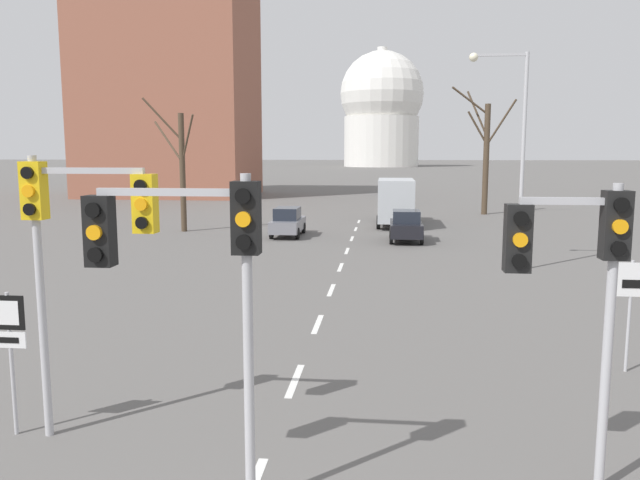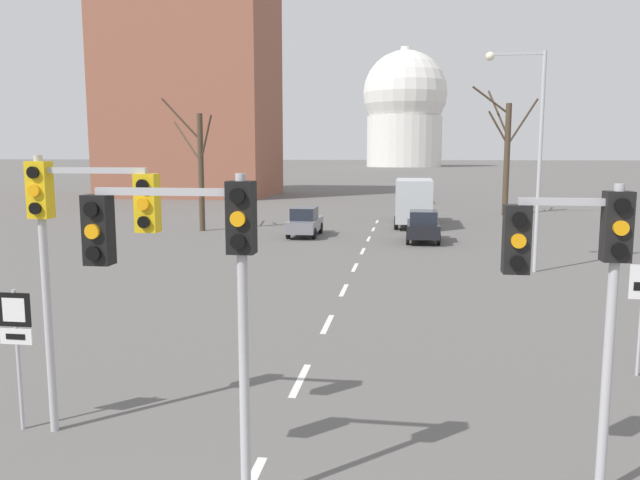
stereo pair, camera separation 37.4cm
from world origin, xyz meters
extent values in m
cube|color=silver|center=(0.00, 7.85, 0.00)|extent=(0.16, 2.00, 0.01)
cube|color=silver|center=(0.00, 12.35, 0.00)|extent=(0.16, 2.00, 0.01)
cube|color=silver|center=(0.00, 16.85, 0.00)|extent=(0.16, 2.00, 0.01)
cube|color=silver|center=(0.00, 21.35, 0.00)|extent=(0.16, 2.00, 0.01)
cube|color=silver|center=(0.00, 25.85, 0.00)|extent=(0.16, 2.00, 0.01)
cube|color=silver|center=(0.00, 30.35, 0.00)|extent=(0.16, 2.00, 0.01)
cube|color=silver|center=(0.00, 34.85, 0.00)|extent=(0.16, 2.00, 0.01)
cube|color=silver|center=(0.00, 39.35, 0.00)|extent=(0.16, 2.00, 0.01)
cylinder|color=#B2B2B7|center=(-3.90, 4.81, 2.43)|extent=(0.14, 0.14, 4.85)
cube|color=yellow|center=(-3.90, 4.81, 4.27)|extent=(0.36, 0.28, 0.96)
cylinder|color=black|center=(-3.90, 4.64, 4.57)|extent=(0.20, 0.06, 0.20)
cylinder|color=orange|center=(-3.90, 4.64, 4.27)|extent=(0.20, 0.06, 0.20)
cylinder|color=black|center=(-3.90, 4.64, 3.97)|extent=(0.20, 0.06, 0.20)
cube|color=#B2B2B7|center=(-2.95, 4.81, 4.60)|extent=(1.90, 0.10, 0.10)
cube|color=yellow|center=(-2.00, 4.81, 4.07)|extent=(0.36, 0.28, 0.96)
cylinder|color=black|center=(-2.00, 4.64, 4.37)|extent=(0.20, 0.06, 0.20)
cylinder|color=orange|center=(-2.00, 4.64, 4.07)|extent=(0.20, 0.06, 0.20)
cylinder|color=black|center=(-2.00, 4.64, 3.77)|extent=(0.20, 0.06, 0.20)
cylinder|color=#B2B2B7|center=(5.07, 3.98, 2.24)|extent=(0.14, 0.14, 4.48)
cube|color=black|center=(5.07, 3.98, 3.90)|extent=(0.36, 0.28, 0.96)
cylinder|color=black|center=(5.07, 3.81, 4.20)|extent=(0.20, 0.06, 0.20)
cylinder|color=orange|center=(5.07, 3.81, 3.90)|extent=(0.20, 0.06, 0.20)
cylinder|color=black|center=(5.07, 3.81, 3.60)|extent=(0.20, 0.06, 0.20)
cube|color=#B2B2B7|center=(4.41, 3.98, 4.23)|extent=(1.31, 0.10, 0.10)
cube|color=black|center=(3.76, 3.98, 3.70)|extent=(0.36, 0.28, 0.96)
cylinder|color=black|center=(3.76, 3.81, 4.00)|extent=(0.20, 0.06, 0.20)
cylinder|color=orange|center=(3.76, 3.81, 3.70)|extent=(0.20, 0.06, 0.20)
cylinder|color=black|center=(3.76, 3.81, 3.40)|extent=(0.20, 0.06, 0.20)
cylinder|color=#B2B2B7|center=(0.08, 3.01, 2.31)|extent=(0.14, 0.14, 4.63)
cube|color=black|center=(0.08, 3.01, 4.05)|extent=(0.36, 0.28, 0.96)
cylinder|color=black|center=(0.08, 2.84, 4.35)|extent=(0.20, 0.06, 0.20)
cylinder|color=orange|center=(0.08, 2.84, 4.05)|extent=(0.20, 0.06, 0.20)
cylinder|color=black|center=(0.08, 2.84, 3.75)|extent=(0.20, 0.06, 0.20)
cube|color=#B2B2B7|center=(-0.92, 3.01, 4.38)|extent=(2.01, 0.10, 0.10)
cube|color=black|center=(-1.93, 3.01, 3.85)|extent=(0.36, 0.28, 0.96)
cylinder|color=black|center=(-1.93, 2.84, 4.15)|extent=(0.20, 0.06, 0.20)
cylinder|color=orange|center=(-1.93, 2.84, 3.85)|extent=(0.20, 0.06, 0.20)
cylinder|color=black|center=(-1.93, 2.84, 3.55)|extent=(0.20, 0.06, 0.20)
cylinder|color=#B2B2B7|center=(-4.49, 4.78, 1.27)|extent=(0.07, 0.07, 2.54)
cube|color=black|center=(-4.49, 4.76, 2.19)|extent=(0.60, 0.03, 0.60)
cube|color=white|center=(-4.49, 4.74, 2.19)|extent=(0.42, 0.01, 0.42)
cube|color=white|center=(-4.49, 4.76, 1.71)|extent=(0.60, 0.03, 0.28)
cube|color=black|center=(-4.49, 4.74, 1.71)|extent=(0.36, 0.01, 0.10)
cylinder|color=#B2B2B7|center=(7.44, 21.42, 4.44)|extent=(0.16, 0.16, 8.87)
cube|color=#B2B2B7|center=(6.39, 21.42, 8.77)|extent=(2.10, 0.10, 0.10)
sphere|color=#F2EAC6|center=(5.34, 21.42, 8.69)|extent=(0.36, 0.36, 0.36)
cube|color=slate|center=(-3.82, 31.10, 0.67)|extent=(1.61, 4.20, 0.68)
cube|color=#1E232D|center=(-3.82, 30.89, 1.35)|extent=(1.37, 2.02, 0.70)
cylinder|color=black|center=(-4.57, 32.40, 0.33)|extent=(0.18, 0.65, 0.65)
cylinder|color=black|center=(-3.06, 32.40, 0.33)|extent=(0.18, 0.65, 0.65)
cylinder|color=black|center=(-4.57, 29.80, 0.33)|extent=(0.18, 0.65, 0.65)
cylinder|color=black|center=(-3.06, 29.80, 0.33)|extent=(0.18, 0.65, 0.65)
cube|color=navy|center=(2.77, 68.18, 0.60)|extent=(1.81, 3.93, 0.57)
cube|color=#1E232D|center=(2.77, 67.99, 1.16)|extent=(1.54, 1.89, 0.56)
cylinder|color=black|center=(1.91, 69.40, 0.32)|extent=(0.18, 0.63, 0.63)
cylinder|color=black|center=(3.62, 69.40, 0.32)|extent=(0.18, 0.63, 0.63)
cylinder|color=black|center=(1.91, 66.96, 0.32)|extent=(0.18, 0.63, 0.63)
cylinder|color=black|center=(3.62, 66.96, 0.32)|extent=(0.18, 0.63, 0.63)
cube|color=#B7B7BC|center=(2.88, 55.98, 0.73)|extent=(1.66, 4.44, 0.73)
cube|color=#1E232D|center=(2.88, 55.75, 1.38)|extent=(1.41, 2.13, 0.57)
cylinder|color=black|center=(2.10, 57.35, 0.36)|extent=(0.18, 0.72, 0.72)
cylinder|color=black|center=(3.66, 57.35, 0.36)|extent=(0.18, 0.72, 0.72)
cylinder|color=black|center=(2.10, 54.60, 0.36)|extent=(0.18, 0.72, 0.72)
cylinder|color=black|center=(3.66, 54.60, 0.36)|extent=(0.18, 0.72, 0.72)
cube|color=black|center=(3.03, 29.61, 0.71)|extent=(1.72, 3.88, 0.72)
cube|color=#1E232D|center=(3.03, 29.42, 1.41)|extent=(1.46, 1.86, 0.67)
cylinder|color=black|center=(2.22, 30.82, 0.35)|extent=(0.18, 0.71, 0.71)
cylinder|color=black|center=(3.84, 30.82, 0.35)|extent=(0.18, 0.71, 0.71)
cylinder|color=black|center=(2.22, 28.41, 0.35)|extent=(0.18, 0.71, 0.71)
cylinder|color=black|center=(3.84, 28.41, 0.35)|extent=(0.18, 0.71, 0.71)
cube|color=#333842|center=(2.55, 40.03, 1.49)|extent=(2.20, 2.00, 2.10)
cube|color=#B2B7BC|center=(2.55, 36.43, 1.79)|extent=(2.30, 5.20, 2.70)
cylinder|color=black|center=(1.45, 40.03, 0.44)|extent=(0.24, 0.88, 0.88)
cylinder|color=black|center=(3.65, 40.03, 0.44)|extent=(0.24, 0.88, 0.88)
cylinder|color=black|center=(1.45, 35.00, 0.44)|extent=(0.24, 0.88, 0.88)
cylinder|color=black|center=(3.65, 35.00, 0.44)|extent=(0.24, 0.88, 0.88)
cylinder|color=#473828|center=(-10.63, 32.62, 3.64)|extent=(0.35, 0.35, 7.27)
cylinder|color=#473828|center=(-10.03, 31.98, 5.78)|extent=(1.25, 1.42, 2.74)
cylinder|color=#473828|center=(-11.76, 32.46, 6.91)|extent=(2.35, 0.47, 2.60)
cylinder|color=#473828|center=(-11.83, 33.45, 5.67)|extent=(2.31, 1.95, 2.46)
cylinder|color=#473828|center=(9.71, 45.65, 4.32)|extent=(0.45, 0.45, 8.65)
cylinder|color=#473828|center=(10.70, 45.19, 7.18)|extent=(2.09, 1.11, 3.54)
cylinder|color=#473828|center=(8.29, 45.39, 8.88)|extent=(2.93, 0.77, 2.16)
cylinder|color=#473828|center=(8.99, 46.22, 7.92)|extent=(1.58, 1.33, 3.65)
cylinder|color=#473828|center=(8.95, 45.49, 6.79)|extent=(1.67, 0.50, 2.61)
cylinder|color=silver|center=(0.00, 213.57, 8.52)|extent=(25.56, 25.56, 17.04)
sphere|color=silver|center=(0.00, 213.57, 24.85)|extent=(28.40, 28.40, 28.40)
cylinder|color=silver|center=(0.00, 213.57, 37.63)|extent=(3.41, 3.41, 4.97)
cube|color=#935642|center=(-22.33, 64.26, 12.40)|extent=(18.00, 14.00, 24.81)
camera|label=1|loc=(1.90, -4.95, 4.90)|focal=35.00mm
camera|label=2|loc=(2.27, -4.91, 4.90)|focal=35.00mm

